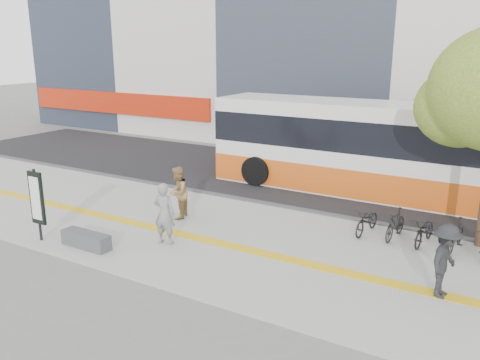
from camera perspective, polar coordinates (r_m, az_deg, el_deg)
The scene contains 12 objects.
ground at distance 14.28m, azimuth -6.49°, elevation -8.46°, with size 120.00×120.00×0.00m, color slate.
sidewalk at distance 15.38m, azimuth -3.13°, elevation -6.41°, with size 40.00×7.00×0.08m, color gray.
tactile_strip at distance 14.99m, azimuth -4.20°, elevation -6.86°, with size 40.00×0.45×0.01m, color gold.
street at distance 21.70m, azimuth 7.87°, elevation -0.04°, with size 40.00×8.00×0.06m, color black.
curb at distance 18.21m, azimuth 2.96°, elevation -2.80°, with size 40.00×0.25×0.14m, color #3A3A3D.
bench at distance 15.00m, azimuth -17.36°, elevation -6.62°, with size 1.60×0.45×0.45m, color #3A3A3D.
signboard at distance 15.67m, azimuth -22.45°, elevation -2.05°, with size 0.55×0.10×2.20m.
bus at distance 19.90m, azimuth 15.69°, elevation 3.14°, with size 13.28×3.15×3.54m.
bicycle_row at distance 15.39m, azimuth 22.02°, elevation -5.67°, with size 4.92×1.62×0.92m.
seated_woman at distance 14.53m, azimuth -8.73°, elevation -3.84°, with size 0.68×0.44×1.85m, color black.
pedestrian_tan at distance 16.59m, azimuth -7.21°, elevation -1.47°, with size 0.87×0.67×1.78m, color #9E7C48.
pedestrian_dark at distance 12.34m, azimuth 22.64°, elevation -8.67°, with size 1.14×0.66×1.77m, color black.
Camera 1 is at (7.96, -10.37, 5.74)m, focal length 36.90 mm.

